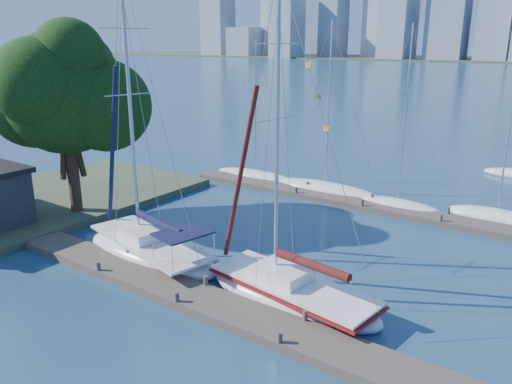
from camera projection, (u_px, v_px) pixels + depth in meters
The scene contains 11 objects.
ground at pixel (192, 301), 21.21m from camera, with size 700.00×700.00×0.00m, color navy.
near_dock at pixel (192, 297), 21.16m from camera, with size 26.00×2.00×0.40m, color #463D33.
far_dock at pixel (381, 208), 32.53m from camera, with size 30.00×1.80×0.36m, color #463D33.
shore at pixel (32, 205), 32.92m from camera, with size 12.00×22.00×0.50m, color #38472D.
tree at pixel (64, 91), 28.97m from camera, with size 9.37×8.52×11.87m.
sailboat_navy at pixel (149, 238), 25.00m from camera, with size 9.01×4.62×14.64m.
sailboat_maroon at pixel (292, 279), 20.75m from camera, with size 8.33×3.67×13.78m.
bg_boat_0 at pixel (256, 176), 40.02m from camera, with size 7.81×3.45×11.05m.
bg_boat_1 at pixel (325, 189), 36.40m from camera, with size 8.66×3.54×12.35m.
bg_boat_2 at pixel (397, 205), 32.89m from camera, with size 5.87×2.45×11.96m.
bg_boat_3 at pixel (497, 216), 30.76m from camera, with size 6.06×2.35×12.25m.
Camera 1 is at (13.21, -13.87, 10.59)m, focal length 35.00 mm.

